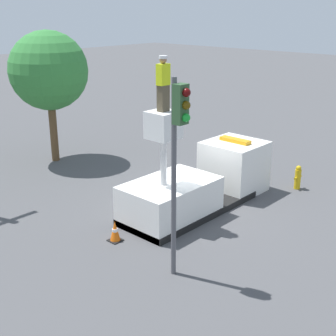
% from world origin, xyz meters
% --- Properties ---
extents(ground_plane, '(120.00, 120.00, 0.00)m').
position_xyz_m(ground_plane, '(0.00, 0.00, 0.00)').
color(ground_plane, '#4C4C4F').
extents(bucket_truck, '(6.57, 2.20, 3.93)m').
position_xyz_m(bucket_truck, '(0.59, 0.00, 0.86)').
color(bucket_truck, black).
rests_on(bucket_truck, ground).
extents(worker, '(0.40, 0.26, 1.75)m').
position_xyz_m(worker, '(-1.40, 0.00, 4.81)').
color(worker, brown).
rests_on(worker, bucket_truck).
extents(traffic_light_pole, '(0.34, 0.57, 5.49)m').
position_xyz_m(traffic_light_pole, '(-3.59, -2.56, 3.88)').
color(traffic_light_pole, '#515156').
rests_on(traffic_light_pole, ground).
extents(fire_hydrant, '(0.49, 0.25, 1.00)m').
position_xyz_m(fire_hydrant, '(4.66, -1.85, 0.49)').
color(fire_hydrant, gold).
rests_on(fire_hydrant, ground).
extents(traffic_cone_rear, '(0.41, 0.41, 0.69)m').
position_xyz_m(traffic_cone_rear, '(-3.42, 0.23, 0.33)').
color(traffic_cone_rear, black).
rests_on(traffic_cone_rear, ground).
extents(tree_left_bg, '(3.64, 3.64, 6.15)m').
position_xyz_m(tree_left_bg, '(0.14, 8.67, 4.31)').
color(tree_left_bg, brown).
rests_on(tree_left_bg, ground).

